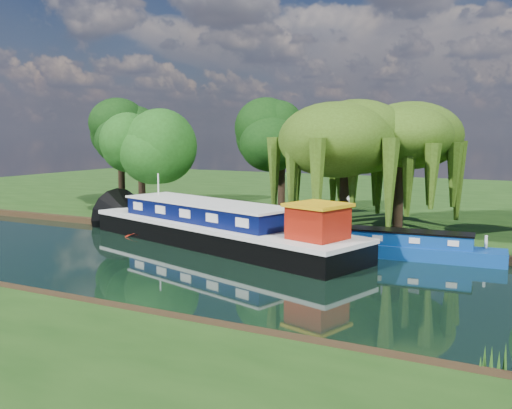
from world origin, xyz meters
The scene contains 13 objects.
ground centered at (0.00, 0.00, 0.00)m, with size 120.00×120.00×0.00m, color black.
far_bank centered at (0.00, 34.00, 0.23)m, with size 120.00×52.00×0.45m, color #16370F.
dutch_barge centered at (-6.32, 5.52, 1.08)m, with size 21.15×10.53×4.37m.
narrowboat centered at (4.43, 7.30, 0.60)m, with size 11.68×2.87×1.69m.
red_dinghy centered at (-12.28, 5.57, 0.00)m, with size 1.95×2.73×0.57m, color maroon.
willow_left centered at (-0.20, 11.58, 6.43)m, with size 6.87×6.87×8.24m.
willow_right centered at (2.69, 14.43, 6.16)m, with size 6.43×6.43×7.83m.
tree_far_left centered at (-16.60, 10.81, 6.00)m, with size 5.03×5.03×8.11m.
tree_far_back centered at (-22.73, 15.58, 6.50)m, with size 5.15×5.15×8.66m.
tree_far_mid centered at (-7.64, 17.62, 6.36)m, with size 5.24×5.24×8.57m.
lamppost centered at (0.50, 10.50, 2.42)m, with size 0.36×0.36×2.56m.
mooring_posts centered at (-0.50, 8.40, 0.95)m, with size 19.16×0.16×1.00m.
reeds_near centered at (6.87, -7.57, 0.55)m, with size 33.70×1.50×1.10m.
Camera 1 is at (11.93, -24.66, 7.09)m, focal length 40.00 mm.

